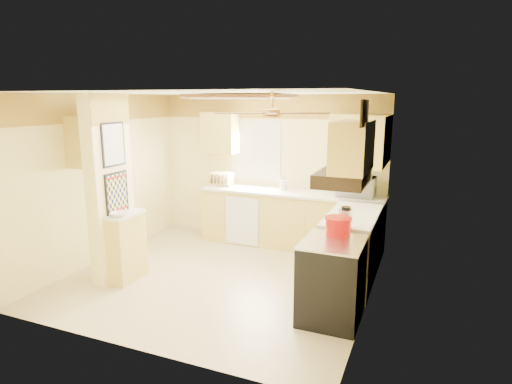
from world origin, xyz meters
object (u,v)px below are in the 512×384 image
at_px(stove, 332,280).
at_px(dutch_oven, 338,226).
at_px(bowl, 119,214).
at_px(kettle, 346,218).
at_px(microwave, 356,187).

distance_m(stove, dutch_oven, 0.61).
bearing_deg(bowl, kettle, 12.13).
xyz_separation_m(microwave, kettle, (0.16, -1.72, -0.04)).
bearing_deg(stove, bowl, -177.00).
distance_m(stove, bowl, 2.82).
relative_size(stove, bowl, 4.29).
bearing_deg(dutch_oven, stove, -89.53).
height_order(microwave, dutch_oven, microwave).
relative_size(stove, dutch_oven, 2.97).
distance_m(dutch_oven, kettle, 0.23).
height_order(stove, kettle, kettle).
xyz_separation_m(stove, kettle, (0.04, 0.46, 0.60)).
relative_size(bowl, kettle, 0.83).
bearing_deg(microwave, stove, 95.80).
bearing_deg(stove, kettle, 85.07).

